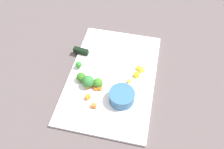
{
  "coord_description": "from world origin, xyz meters",
  "views": [
    {
      "loc": [
        0.52,
        0.11,
        0.72
      ],
      "look_at": [
        0.0,
        0.0,
        0.02
      ],
      "focal_mm": 38.13,
      "sensor_mm": 36.0,
      "label": 1
    }
  ],
  "objects": [
    {
      "name": "ground_plane",
      "position": [
        0.0,
        0.0,
        0.0
      ],
      "size": [
        4.0,
        4.0,
        0.0
      ],
      "primitive_type": "plane",
      "color": "#514847"
    },
    {
      "name": "cutting_board",
      "position": [
        0.0,
        0.0,
        0.01
      ],
      "size": [
        0.48,
        0.32,
        0.01
      ],
      "primitive_type": "cube",
      "color": "white",
      "rests_on": "ground_plane"
    },
    {
      "name": "prep_bowl",
      "position": [
        0.09,
        0.05,
        0.03
      ],
      "size": [
        0.09,
        0.09,
        0.04
      ],
      "primitive_type": "cylinder",
      "color": "#2F5E86",
      "rests_on": "cutting_board"
    },
    {
      "name": "chef_knife",
      "position": [
        -0.08,
        -0.07,
        0.02
      ],
      "size": [
        0.06,
        0.33,
        0.02
      ],
      "rotation": [
        0.0,
        0.0,
        1.45
      ],
      "color": "silver",
      "rests_on": "cutting_board"
    },
    {
      "name": "carrot_dice_0",
      "position": [
        0.06,
        -0.06,
        0.02
      ],
      "size": [
        0.02,
        0.02,
        0.01
      ],
      "primitive_type": "cube",
      "rotation": [
        0.0,
        0.0,
        2.15
      ],
      "color": "orange",
      "rests_on": "cutting_board"
    },
    {
      "name": "carrot_dice_1",
      "position": [
        0.11,
        -0.06,
        0.02
      ],
      "size": [
        0.02,
        0.02,
        0.02
      ],
      "primitive_type": "cube",
      "rotation": [
        0.0,
        0.0,
        2.57
      ],
      "color": "orange",
      "rests_on": "cutting_board"
    },
    {
      "name": "carrot_dice_2",
      "position": [
        0.07,
        -0.04,
        0.02
      ],
      "size": [
        0.02,
        0.02,
        0.01
      ],
      "primitive_type": "cube",
      "rotation": [
        0.0,
        0.0,
        2.59
      ],
      "color": "orange",
      "rests_on": "cutting_board"
    },
    {
      "name": "carrot_dice_3",
      "position": [
        0.06,
        -0.03,
        0.02
      ],
      "size": [
        0.02,
        0.02,
        0.01
      ],
      "primitive_type": "cube",
      "rotation": [
        0.0,
        0.0,
        1.45
      ],
      "color": "orange",
      "rests_on": "cutting_board"
    },
    {
      "name": "carrot_dice_4",
      "position": [
        0.14,
        -0.03,
        0.02
      ],
      "size": [
        0.01,
        0.02,
        0.02
      ],
      "primitive_type": "cube",
      "rotation": [
        0.0,
        0.0,
        1.54
      ],
      "color": "orange",
      "rests_on": "cutting_board"
    },
    {
      "name": "carrot_dice_5",
      "position": [
        0.07,
        -0.07,
        0.02
      ],
      "size": [
        0.02,
        0.02,
        0.01
      ],
      "primitive_type": "cube",
      "rotation": [
        0.0,
        0.0,
        2.23
      ],
      "color": "orange",
      "rests_on": "cutting_board"
    },
    {
      "name": "pepper_dice_0",
      "position": [
        0.01,
        0.07,
        0.02
      ],
      "size": [
        0.02,
        0.02,
        0.01
      ],
      "primitive_type": "cube",
      "rotation": [
        0.0,
        0.0,
        1.92
      ],
      "color": "yellow",
      "rests_on": "cutting_board"
    },
    {
      "name": "pepper_dice_1",
      "position": [
        -0.05,
        0.09,
        0.02
      ],
      "size": [
        0.02,
        0.02,
        0.01
      ],
      "primitive_type": "cube",
      "rotation": [
        0.0,
        0.0,
        1.22
      ],
      "color": "yellow",
      "rests_on": "cutting_board"
    },
    {
      "name": "pepper_dice_2",
      "position": [
        -0.02,
        0.09,
        0.02
      ],
      "size": [
        0.02,
        0.02,
        0.02
      ],
      "primitive_type": "cube",
      "rotation": [
        0.0,
        0.0,
        2.13
      ],
      "color": "yellow",
      "rests_on": "cutting_board"
    },
    {
      "name": "pepper_dice_3",
      "position": [
        -0.05,
        0.1,
        0.02
      ],
      "size": [
        0.02,
        0.02,
        0.01
      ],
      "primitive_type": "cube",
      "rotation": [
        0.0,
        0.0,
        0.66
      ],
      "color": "yellow",
      "rests_on": "cutting_board"
    },
    {
      "name": "broccoli_floret_0",
      "position": [
        0.04,
        -0.11,
        0.03
      ],
      "size": [
        0.03,
        0.03,
        0.04
      ],
      "color": "#82B860",
      "rests_on": "cutting_board"
    },
    {
      "name": "broccoli_floret_1",
      "position": [
        -0.01,
        -0.13,
        0.03
      ],
      "size": [
        0.02,
        0.02,
        0.03
      ],
      "color": "#86BF5C",
      "rests_on": "cutting_board"
    },
    {
      "name": "broccoli_floret_2",
      "position": [
        0.05,
        -0.04,
        0.03
      ],
      "size": [
        0.04,
        0.04,
        0.04
      ],
      "color": "#8CAE6B",
      "rests_on": "cutting_board"
    },
    {
      "name": "broccoli_floret_3",
      "position": [
        0.06,
        -0.07,
        0.04
      ],
      "size": [
        0.04,
        0.04,
        0.05
      ],
      "color": "#88C462",
      "rests_on": "cutting_board"
    }
  ]
}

